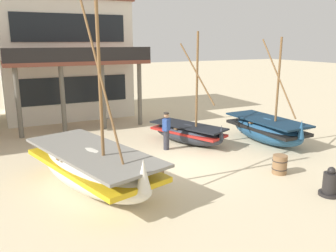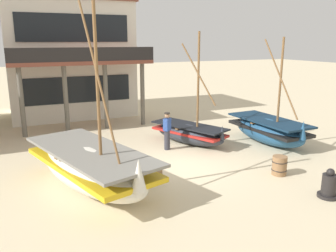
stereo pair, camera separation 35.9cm
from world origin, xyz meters
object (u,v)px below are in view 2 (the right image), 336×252
object	(u,v)px
fishing_boat_near_left	(189,133)
capstan_winch	(329,186)
cargo_crate	(152,175)
fisherman_by_hull	(167,131)
harbor_building_main	(68,57)
fishing_boat_centre_large	(91,166)
wooden_barrel	(279,166)
fishing_boat_far_right	(269,130)

from	to	relation	value
fishing_boat_near_left	capstan_winch	bearing A→B (deg)	-80.52
capstan_winch	cargo_crate	world-z (taller)	capstan_winch
fisherman_by_hull	harbor_building_main	bearing A→B (deg)	103.57
fishing_boat_centre_large	harbor_building_main	bearing A→B (deg)	83.25
capstan_winch	wooden_barrel	distance (m)	2.09
fishing_boat_near_left	fisherman_by_hull	size ratio (longest dim) A/B	3.05
fishing_boat_near_left	fishing_boat_centre_large	size ratio (longest dim) A/B	0.79
fishing_boat_far_right	fishing_boat_near_left	bearing A→B (deg)	155.97
fishing_boat_far_right	cargo_crate	size ratio (longest dim) A/B	9.26
fishing_boat_far_right	harbor_building_main	bearing A→B (deg)	122.66
fishing_boat_centre_large	cargo_crate	size ratio (longest dim) A/B	12.29
fishing_boat_near_left	fishing_boat_centre_large	world-z (taller)	fishing_boat_centre_large
fishing_boat_near_left	capstan_winch	distance (m)	7.03
cargo_crate	harbor_building_main	distance (m)	13.64
fishing_boat_near_left	cargo_crate	size ratio (longest dim) A/B	9.71
cargo_crate	fishing_boat_centre_large	bearing A→B (deg)	168.75
fishing_boat_far_right	wooden_barrel	world-z (taller)	fishing_boat_far_right
fishing_boat_near_left	capstan_winch	size ratio (longest dim) A/B	5.43
fisherman_by_hull	capstan_winch	distance (m)	6.99
wooden_barrel	fishing_boat_far_right	bearing A→B (deg)	54.71
fishing_boat_far_right	capstan_winch	xyz separation A→B (m)	(-2.27, -5.40, -0.27)
fishing_boat_centre_large	capstan_winch	distance (m)	7.56
fisherman_by_hull	fishing_boat_centre_large	bearing A→B (deg)	-146.55
fishing_boat_near_left	harbor_building_main	size ratio (longest dim) A/B	0.58
fishing_boat_near_left	fishing_boat_far_right	bearing A→B (deg)	-24.03
capstan_winch	fishing_boat_centre_large	bearing A→B (deg)	148.98
fishing_boat_far_right	cargo_crate	world-z (taller)	fishing_boat_far_right
fishing_boat_far_right	harbor_building_main	size ratio (longest dim) A/B	0.55
wooden_barrel	capstan_winch	bearing A→B (deg)	-87.95
wooden_barrel	cargo_crate	distance (m)	4.63
fishing_boat_near_left	cargo_crate	world-z (taller)	fishing_boat_near_left
harbor_building_main	capstan_winch	bearing A→B (deg)	-73.45
wooden_barrel	harbor_building_main	world-z (taller)	harbor_building_main
fisherman_by_hull	wooden_barrel	bearing A→B (deg)	-61.26
fishing_boat_centre_large	harbor_building_main	xyz separation A→B (m)	(1.51, 12.79, 2.94)
harbor_building_main	wooden_barrel	bearing A→B (deg)	-71.50
fishing_boat_centre_large	fisherman_by_hull	bearing A→B (deg)	33.45
wooden_barrel	harbor_building_main	distance (m)	15.74
fishing_boat_near_left	harbor_building_main	distance (m)	10.93
fishing_boat_centre_large	harbor_building_main	size ratio (longest dim) A/B	0.74
fishing_boat_far_right	fisherman_by_hull	size ratio (longest dim) A/B	2.91
fishing_boat_centre_large	fishing_boat_far_right	xyz separation A→B (m)	(8.74, 1.51, -0.08)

